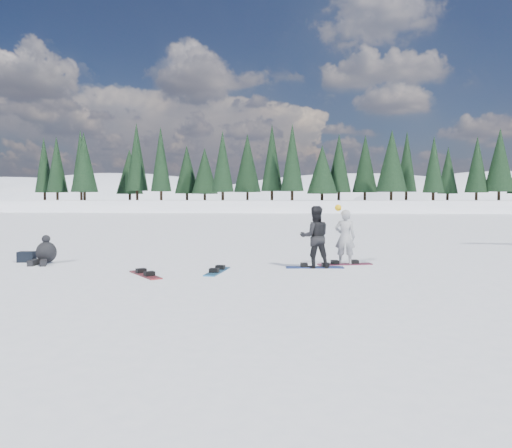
% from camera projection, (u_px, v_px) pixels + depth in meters
% --- Properties ---
extents(ground, '(420.00, 420.00, 0.00)m').
position_uv_depth(ground, '(305.00, 270.00, 12.56)').
color(ground, white).
rests_on(ground, ground).
extents(alpine_backdrop, '(412.50, 227.00, 53.20)m').
position_uv_depth(alpine_backdrop, '(276.00, 237.00, 202.42)').
color(alpine_backdrop, white).
rests_on(alpine_backdrop, ground).
extents(snowboarder_woman, '(0.58, 0.42, 1.65)m').
position_uv_depth(snowboarder_woman, '(345.00, 237.00, 13.58)').
color(snowboarder_woman, '#A0A1A5').
rests_on(snowboarder_woman, ground).
extents(snowboarder_man, '(0.88, 0.74, 1.62)m').
position_uv_depth(snowboarder_man, '(315.00, 237.00, 12.96)').
color(snowboarder_man, black).
rests_on(snowboarder_man, ground).
extents(seated_rider, '(0.69, 1.01, 0.80)m').
position_uv_depth(seated_rider, '(45.00, 253.00, 13.84)').
color(seated_rider, black).
rests_on(seated_rider, ground).
extents(gear_bag, '(0.49, 0.36, 0.30)m').
position_uv_depth(gear_bag, '(27.00, 257.00, 14.17)').
color(gear_bag, black).
rests_on(gear_bag, ground).
extents(snowboard_woman, '(1.52, 0.63, 0.03)m').
position_uv_depth(snowboard_woman, '(345.00, 264.00, 13.62)').
color(snowboard_woman, maroon).
rests_on(snowboard_woman, ground).
extents(snowboard_man, '(1.52, 0.42, 0.03)m').
position_uv_depth(snowboard_man, '(315.00, 267.00, 13.00)').
color(snowboard_man, navy).
rests_on(snowboard_man, ground).
extents(snowboard_loose_b, '(1.14, 1.35, 0.03)m').
position_uv_depth(snowboard_loose_b, '(145.00, 275.00, 11.74)').
color(snowboard_loose_b, maroon).
rests_on(snowboard_loose_b, ground).
extents(snowboard_loose_a, '(0.42, 1.52, 0.03)m').
position_uv_depth(snowboard_loose_a, '(217.00, 271.00, 12.29)').
color(snowboard_loose_a, '#1C649A').
rests_on(snowboard_loose_a, ground).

